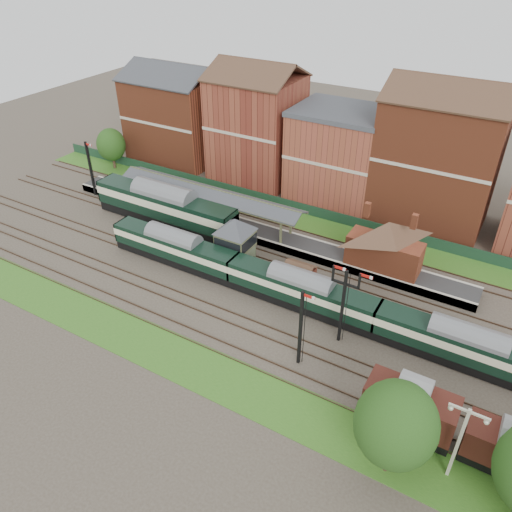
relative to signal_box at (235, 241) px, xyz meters
The scene contains 20 objects.
ground 5.45m from the signal_box, 47.29° to the right, with size 160.00×160.00×0.00m, color #473D33.
grass_back 13.47m from the signal_box, 76.76° to the left, with size 90.00×4.50×0.06m, color #2D6619.
grass_front 15.86m from the signal_box, 78.87° to the right, with size 90.00×5.00×0.06m, color #2D6619.
fence 15.25m from the signal_box, 78.50° to the left, with size 90.00×0.12×1.50m, color #193823.
platform 7.31m from the signal_box, 107.10° to the left, with size 55.00×3.40×1.00m, color #2D2D2D.
signal_box is the anchor object (origin of this frame).
brick_hut 8.25m from the signal_box, ahead, with size 3.20×2.64×2.94m.
station_building 16.37m from the signal_box, 23.43° to the left, with size 8.10×8.10×5.90m.
canopy 10.40m from the signal_box, 140.91° to the left, with size 26.00×3.89×4.08m.
semaphore_bracket 16.16m from the signal_box, 20.92° to the right, with size 3.60×0.25×8.18m.
semaphore_platform_end 27.41m from the signal_box, behind, with size 1.23×0.25×8.00m.
semaphore_siding 16.60m from the signal_box, 38.20° to the right, with size 1.23×0.25×8.00m.
yard_lamp 30.78m from the signal_box, 28.65° to the right, with size 2.60×0.22×7.00m.
town_backdrop 22.26m from the signal_box, 82.60° to the left, with size 69.00×10.00×16.00m.
dmu_train 10.29m from the signal_box, 18.51° to the right, with size 47.63×2.51×3.66m.
platform_railcar 13.08m from the signal_box, 165.61° to the left, with size 20.33×3.20×4.68m.
goods_van_a 26.28m from the signal_box, 27.80° to the right, with size 6.78×2.94×4.11m.
goods_van_b 32.73m from the signal_box, 21.99° to the right, with size 6.11×2.65×3.71m.
tree_far 28.44m from the signal_box, 35.69° to the right, with size 5.64×5.64×8.23m.
tree_back 33.87m from the signal_box, 157.11° to the left, with size 4.44×4.44×6.49m.
Camera 1 is at (22.72, -36.38, 32.75)m, focal length 35.00 mm.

